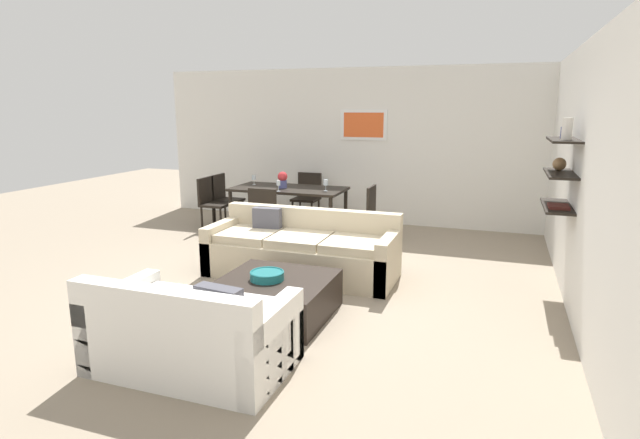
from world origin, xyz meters
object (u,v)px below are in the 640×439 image
Objects in this scene: decorative_bowl at (267,275)px; dining_chair_foot at (266,213)px; wine_glass_left_far at (254,178)px; wine_glass_foot at (278,184)px; dining_table at (289,192)px; dining_chair_left_near at (212,200)px; sofa_beige at (302,252)px; wine_glass_right_near at (326,183)px; centerpiece_vase at (283,179)px; loveseat_white at (191,334)px; dining_chair_left_far at (224,196)px; dining_chair_head at (308,194)px; coffee_table at (276,297)px; dining_chair_right_near at (364,210)px.

dining_chair_foot is at bearing 115.70° from decorative_bowl.
wine_glass_left_far is 0.94× the size of wine_glass_foot.
dining_table is 2.08× the size of dining_chair_left_near.
dining_table is at bearing -9.40° from wine_glass_left_far.
sofa_beige is at bearing -57.19° from wine_glass_foot.
wine_glass_right_near is 0.69× the size of centerpiece_vase.
sofa_beige is at bearing -50.78° from wine_glass_left_far.
dining_chair_left_far is (-2.36, 4.60, 0.21)m from loveseat_white.
loveseat_white is at bearing -85.22° from wine_glass_right_near.
wine_glass_left_far is (0.64, 0.32, 0.36)m from dining_chair_left_near.
loveseat_white is 9.36× the size of wine_glass_left_far.
centerpiece_vase reaches higher than wine_glass_foot.
wine_glass_foot reaches higher than dining_chair_head.
dining_chair_left_near reaches higher than sofa_beige.
sofa_beige is at bearing -36.87° from dining_chair_left_near.
wine_glass_foot is (-1.22, 2.81, 0.68)m from coffee_table.
centerpiece_vase reaches higher than wine_glass_left_far.
loveseat_white is 5.18m from dining_chair_left_far.
dining_chair_right_near and dining_chair_left_far have the same top height.
coffee_table is 1.21× the size of dining_chair_head.
dining_chair_foot reaches higher than coffee_table.
sofa_beige is 2.62× the size of dining_chair_foot.
wine_glass_left_far is (-2.00, 0.32, 0.36)m from dining_chair_right_near.
decorative_bowl is at bearing -144.34° from coffee_table.
centerpiece_vase reaches higher than dining_chair_left_far.
coffee_table is 0.58× the size of dining_table.
sofa_beige is 2.22m from dining_table.
wine_glass_left_far is at bearing 26.24° from dining_chair_left_near.
coffee_table is 2.66m from dining_chair_foot.
coffee_table is 3.22m from wine_glass_right_near.
decorative_bowl is 4.27m from dining_chair_head.
centerpiece_vase is at bearing 95.85° from dining_chair_foot.
sofa_beige is 8.73× the size of centerpiece_vase.
wine_glass_left_far is (-1.90, 3.32, 0.68)m from coffee_table.
wine_glass_right_near reaches higher than loveseat_white.
dining_table is 9.98× the size of wine_glass_right_near.
dining_chair_foot reaches higher than dining_table.
wine_glass_foot is (-0.68, -0.28, -0.01)m from wine_glass_right_near.
sofa_beige is 6.83× the size of decorative_bowl.
dining_chair_left_near is 1.31m from centerpiece_vase.
wine_glass_left_far reaches higher than dining_chair_foot.
dining_chair_foot and dining_chair_left_far have the same top height.
dining_chair_foot is 0.60m from wine_glass_foot.
dining_chair_left_far reaches higher than coffee_table.
dining_chair_left_near reaches higher than coffee_table.
dining_chair_left_far is 1.32m from centerpiece_vase.
dining_table is 2.08× the size of dining_chair_head.
dining_chair_left_far is (-2.47, 3.46, 0.08)m from decorative_bowl.
dining_table is (-1.15, 3.25, 0.25)m from decorative_bowl.
dining_chair_head is 1.00× the size of dining_chair_left_far.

